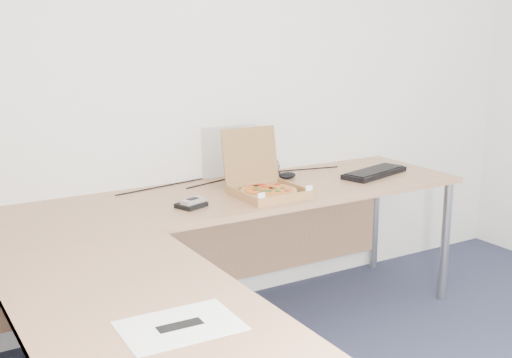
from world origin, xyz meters
TOP-DOWN VIEW (x-y plane):
  - desk at (-0.82, 0.97)m, footprint 2.50×2.20m
  - pizza_box at (-0.39, 1.28)m, footprint 0.31×0.36m
  - drinking_glass at (-0.21, 1.51)m, footprint 0.06×0.06m
  - keyboard at (0.36, 1.34)m, footprint 0.46×0.26m
  - mouse at (-0.10, 1.52)m, footprint 0.12×0.09m
  - wallet at (-0.80, 1.28)m, footprint 0.15×0.14m
  - phone at (-0.80, 1.27)m, footprint 0.12×0.09m
  - paper_sheet at (-1.35, 0.19)m, footprint 0.34×0.25m
  - dome_speaker at (-0.11, 1.68)m, footprint 0.10×0.10m
  - cable_bundle at (-0.39, 1.68)m, footprint 0.65×0.13m

SIDE VIEW (x-z plane):
  - desk at x=-0.82m, z-range 0.34..1.07m
  - paper_sheet at x=-1.35m, z-range 0.73..0.73m
  - cable_bundle at x=-0.39m, z-range 0.73..0.74m
  - wallet at x=-0.80m, z-range 0.73..0.75m
  - keyboard at x=0.36m, z-range 0.73..0.76m
  - mouse at x=-0.10m, z-range 0.73..0.77m
  - phone at x=-0.80m, z-range 0.75..0.77m
  - pizza_box at x=-0.39m, z-range 0.61..0.93m
  - dome_speaker at x=-0.11m, z-range 0.73..0.82m
  - drinking_glass at x=-0.21m, z-range 0.73..0.84m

